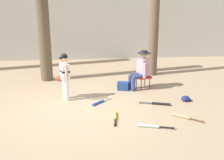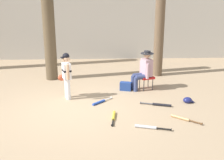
# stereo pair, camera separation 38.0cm
# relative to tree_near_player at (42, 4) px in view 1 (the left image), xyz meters

# --- Properties ---
(ground_plane) EXTENTS (60.00, 60.00, 0.00)m
(ground_plane) POSITION_rel_tree_near_player_xyz_m (1.09, -2.74, -2.54)
(ground_plane) COLOR #9E8466
(concrete_back_wall) EXTENTS (18.00, 0.36, 2.87)m
(concrete_back_wall) POSITION_rel_tree_near_player_xyz_m (1.09, 3.31, -1.10)
(concrete_back_wall) COLOR #ADA89E
(concrete_back_wall) RESTS_ON ground
(tree_near_player) EXTENTS (0.60, 0.60, 5.69)m
(tree_near_player) POSITION_rel_tree_near_player_xyz_m (0.00, 0.00, 0.00)
(tree_near_player) COLOR brown
(tree_near_player) RESTS_ON ground
(tree_behind_spectator) EXTENTS (0.54, 0.54, 5.61)m
(tree_behind_spectator) POSITION_rel_tree_near_player_xyz_m (3.77, 0.32, -0.02)
(tree_behind_spectator) COLOR brown
(tree_behind_spectator) RESTS_ON ground
(young_ballplayer) EXTENTS (0.44, 0.56, 1.31)m
(young_ballplayer) POSITION_rel_tree_near_player_xyz_m (0.75, -1.95, -1.79)
(young_ballplayer) COLOR white
(young_ballplayer) RESTS_ON ground
(folding_stool) EXTENTS (0.50, 0.50, 0.41)m
(folding_stool) POSITION_rel_tree_near_player_xyz_m (3.10, -1.22, -2.17)
(folding_stool) COLOR red
(folding_stool) RESTS_ON ground
(seated_spectator) EXTENTS (0.68, 0.53, 1.20)m
(seated_spectator) POSITION_rel_tree_near_player_xyz_m (3.01, -1.25, -1.90)
(seated_spectator) COLOR navy
(seated_spectator) RESTS_ON ground
(handbag_beside_stool) EXTENTS (0.37, 0.26, 0.26)m
(handbag_beside_stool) POSITION_rel_tree_near_player_xyz_m (2.46, -1.34, -2.41)
(handbag_beside_stool) COLOR navy
(handbag_beside_stool) RESTS_ON ground
(bat_aluminum_silver) EXTENTS (0.78, 0.29, 0.07)m
(bat_aluminum_silver) POSITION_rel_tree_near_player_xyz_m (2.73, -3.90, -2.51)
(bat_aluminum_silver) COLOR #B7BCC6
(bat_aluminum_silver) RESTS_ON ground
(bat_wood_tan) EXTENTS (0.61, 0.54, 0.07)m
(bat_wood_tan) POSITION_rel_tree_near_player_xyz_m (3.60, -3.49, -2.51)
(bat_wood_tan) COLOR tan
(bat_wood_tan) RESTS_ON ground
(bat_black_composite) EXTENTS (0.81, 0.31, 0.07)m
(bat_black_composite) POSITION_rel_tree_near_player_xyz_m (3.24, -2.62, -2.51)
(bat_black_composite) COLOR black
(bat_black_composite) RESTS_ON ground
(bat_yellow_trainer) EXTENTS (0.14, 0.75, 0.07)m
(bat_yellow_trainer) POSITION_rel_tree_near_player_xyz_m (1.99, -3.32, -2.51)
(bat_yellow_trainer) COLOR yellow
(bat_yellow_trainer) RESTS_ON ground
(bat_blue_youth) EXTENTS (0.55, 0.55, 0.07)m
(bat_blue_youth) POSITION_rel_tree_near_player_xyz_m (1.68, -2.36, -2.51)
(bat_blue_youth) COLOR #2347AD
(bat_blue_youth) RESTS_ON ground
(batting_helmet_navy) EXTENTS (0.28, 0.22, 0.16)m
(batting_helmet_navy) POSITION_rel_tree_near_player_xyz_m (4.05, -2.43, -2.47)
(batting_helmet_navy) COLOR navy
(batting_helmet_navy) RESTS_ON ground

